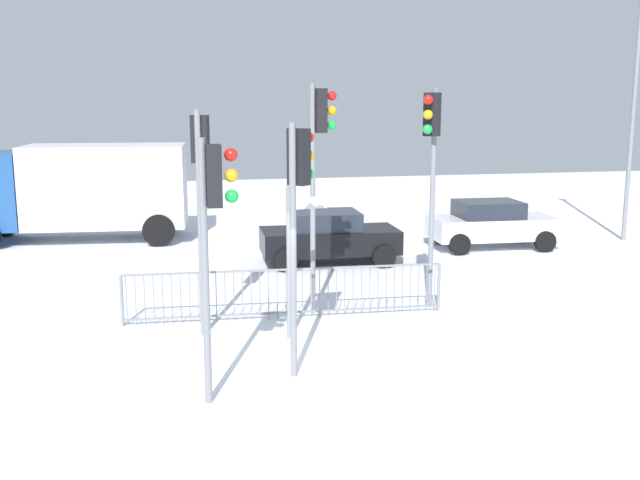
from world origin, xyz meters
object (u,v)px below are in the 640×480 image
traffic_light_mid_left (319,147)px  delivery_truck (77,188)px  street_lamp (635,87)px  traffic_light_foreground_left (298,192)px  traffic_light_foreground_right (214,211)px  car_white_trailing (491,224)px  traffic_light_rear_right (201,171)px  car_black_near (328,236)px  traffic_light_rear_left (431,149)px  direction_sign_post (292,254)px

traffic_light_mid_left → delivery_truck: size_ratio=0.67×
street_lamp → traffic_light_mid_left: bearing=-152.2°
traffic_light_foreground_left → street_lamp: (12.58, 9.55, 1.86)m
traffic_light_foreground_left → traffic_light_foreground_right: bearing=-99.8°
car_white_trailing → delivery_truck: (-12.57, 3.86, 0.97)m
traffic_light_rear_right → car_black_near: traffic_light_rear_right is taller
traffic_light_rear_left → direction_sign_post: traffic_light_rear_left is taller
traffic_light_rear_right → street_lamp: street_lamp is taller
traffic_light_rear_left → delivery_truck: (-8.30, 9.85, -1.75)m
traffic_light_rear_left → delivery_truck: size_ratio=0.66×
traffic_light_rear_left → street_lamp: size_ratio=0.58×
car_black_near → delivery_truck: delivery_truck is taller
traffic_light_foreground_right → traffic_light_mid_left: size_ratio=0.82×
traffic_light_foreground_right → direction_sign_post: 3.44m
traffic_light_rear_right → direction_sign_post: size_ratio=1.46×
direction_sign_post → car_black_near: 6.74m
traffic_light_foreground_left → street_lamp: 15.91m
traffic_light_rear_right → traffic_light_foreground_right: bearing=-72.1°
traffic_light_mid_left → traffic_light_rear_right: traffic_light_mid_left is taller
traffic_light_rear_left → car_white_trailing: traffic_light_rear_left is taller
car_white_trailing → street_lamp: bearing=6.5°
direction_sign_post → street_lamp: bearing=27.3°
traffic_light_mid_left → car_black_near: (1.26, 4.69, -2.78)m
traffic_light_foreground_right → traffic_light_rear_right: bearing=-179.4°
car_black_near → direction_sign_post: bearing=-106.5°
traffic_light_rear_left → car_black_near: traffic_light_rear_left is taller
traffic_light_foreground_right → traffic_light_mid_left: traffic_light_mid_left is taller
direction_sign_post → street_lamp: street_lamp is taller
direction_sign_post → delivery_truck: size_ratio=0.41×
traffic_light_rear_right → street_lamp: 15.73m
direction_sign_post → car_black_near: (2.12, 6.33, -0.90)m
traffic_light_rear_left → car_black_near: bearing=-37.0°
traffic_light_foreground_right → direction_sign_post: size_ratio=1.35×
traffic_light_rear_left → delivery_truck: 13.00m
traffic_light_rear_left → traffic_light_rear_right: 4.92m
direction_sign_post → traffic_light_mid_left: bearing=57.4°
traffic_light_foreground_left → street_lamp: size_ratio=0.51×
car_black_near → delivery_truck: 8.75m
car_white_trailing → direction_sign_post: bearing=-133.0°
traffic_light_rear_left → car_white_trailing: (4.26, 5.99, -2.73)m
traffic_light_mid_left → car_black_near: traffic_light_mid_left is taller
traffic_light_foreground_left → car_black_near: 8.81m
traffic_light_rear_left → delivery_truck: bearing=-9.6°
traffic_light_foreground_right → traffic_light_foreground_left: 1.68m
traffic_light_mid_left → direction_sign_post: 2.64m
traffic_light_mid_left → direction_sign_post: (-0.87, -1.63, -1.88)m
traffic_light_rear_left → traffic_light_rear_right: bearing=47.8°
traffic_light_rear_left → street_lamp: (9.12, 6.32, 1.44)m
traffic_light_rear_right → car_white_trailing: size_ratio=1.12×
car_black_near → traffic_light_rear_right: bearing=-121.8°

